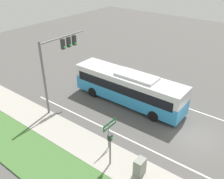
{
  "coord_description": "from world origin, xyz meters",
  "views": [
    {
      "loc": [
        -16.64,
        -4.34,
        12.98
      ],
      "look_at": [
        -0.25,
        8.27,
        1.64
      ],
      "focal_mm": 40.0,
      "sensor_mm": 36.0,
      "label": 1
    }
  ],
  "objects": [
    {
      "name": "street_sign",
      "position": [
        -5.31,
        4.63,
        1.77
      ],
      "size": [
        1.45,
        0.08,
        2.44
      ],
      "color": "slate",
      "rests_on": "ground_plane"
    },
    {
      "name": "bus",
      "position": [
        1.02,
        7.25,
        1.75
      ],
      "size": [
        2.75,
        11.34,
        3.23
      ],
      "color": "#3393D1",
      "rests_on": "ground_plane"
    },
    {
      "name": "ground_plane",
      "position": [
        0.0,
        0.0,
        0.0
      ],
      "size": [
        80.0,
        80.0,
        0.0
      ],
      "primitive_type": "plane",
      "color": "#565451"
    },
    {
      "name": "utility_cabinet",
      "position": [
        -6.14,
        1.45,
        0.71
      ],
      "size": [
        0.8,
        0.57,
        1.19
      ],
      "color": "gray",
      "rests_on": "sidewalk"
    },
    {
      "name": "lane_divider_far",
      "position": [
        3.6,
        0.0,
        0.0
      ],
      "size": [
        0.14,
        30.0,
        0.01
      ],
      "color": "silver",
      "rests_on": "ground_plane"
    },
    {
      "name": "lane_divider_near",
      "position": [
        -3.6,
        0.0,
        0.0
      ],
      "size": [
        0.14,
        30.0,
        0.01
      ],
      "color": "silver",
      "rests_on": "ground_plane"
    },
    {
      "name": "pedestrian_signal",
      "position": [
        -6.62,
        3.52,
        1.83
      ],
      "size": [
        0.28,
        0.34,
        2.65
      ],
      "color": "slate",
      "rests_on": "ground_plane"
    },
    {
      "name": "signal_gantry",
      "position": [
        -3.37,
        11.88,
        4.97
      ],
      "size": [
        5.12,
        0.41,
        6.86
      ],
      "color": "slate",
      "rests_on": "ground_plane"
    }
  ]
}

